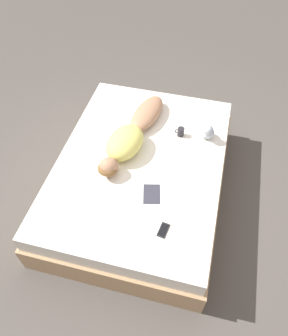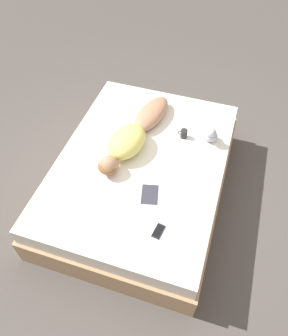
# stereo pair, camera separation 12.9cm
# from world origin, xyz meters

# --- Properties ---
(ground_plane) EXTENTS (12.00, 12.00, 0.00)m
(ground_plane) POSITION_xyz_m (0.00, 0.00, 0.00)
(ground_plane) COLOR #4C4742
(bed) EXTENTS (1.69, 2.28, 0.53)m
(bed) POSITION_xyz_m (0.00, 0.00, 0.26)
(bed) COLOR tan
(bed) RESTS_ON ground_plane
(person) EXTENTS (0.50, 1.30, 0.23)m
(person) POSITION_xyz_m (0.16, -0.22, 0.63)
(person) COLOR #A37556
(person) RESTS_ON bed
(open_magazine) EXTENTS (0.54, 0.42, 0.01)m
(open_magazine) POSITION_xyz_m (-0.32, 0.35, 0.53)
(open_magazine) COLOR white
(open_magazine) RESTS_ON bed
(coffee_mug) EXTENTS (0.10, 0.07, 0.10)m
(coffee_mug) POSITION_xyz_m (-0.33, -0.45, 0.58)
(coffee_mug) COLOR #232328
(coffee_mug) RESTS_ON bed
(cell_phone) EXTENTS (0.09, 0.15, 0.01)m
(cell_phone) POSITION_xyz_m (-0.39, 0.71, 0.53)
(cell_phone) COLOR black
(cell_phone) RESTS_ON bed
(plush_toy) EXTENTS (0.15, 0.17, 0.21)m
(plush_toy) POSITION_xyz_m (-0.60, -0.47, 0.62)
(plush_toy) COLOR #B2BCCC
(plush_toy) RESTS_ON bed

